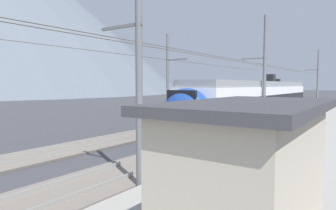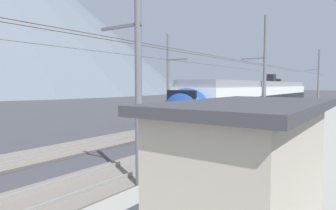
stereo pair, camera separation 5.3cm
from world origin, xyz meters
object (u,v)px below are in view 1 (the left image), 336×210
catenary_mast_east (317,80)px  platform_shelter (251,180)px  catenary_mast_far_side (169,78)px  platform_sign (269,113)px  catenary_mast_west (137,78)px  potted_plant_platform_edge (278,141)px  potted_plant_by_shelter (206,157)px  train_far_track (268,93)px  passenger_walking (224,141)px  train_near_platform (256,101)px  catenary_mast_mid (263,74)px  handbag_beside_passenger (229,158)px

catenary_mast_east → platform_shelter: (-39.76, -4.81, -2.44)m
catenary_mast_east → catenary_mast_far_side: size_ratio=1.00×
catenary_mast_east → platform_sign: catenary_mast_east is taller
catenary_mast_west → potted_plant_platform_edge: 8.38m
catenary_mast_far_side → potted_plant_platform_edge: catenary_mast_far_side is taller
potted_plant_platform_edge → potted_plant_by_shelter: potted_plant_platform_edge is taller
platform_sign → platform_shelter: platform_shelter is taller
train_far_track → passenger_walking: (-34.94, -8.63, -0.92)m
train_near_platform → catenary_mast_far_side: size_ratio=0.60×
catenary_mast_far_side → catenary_mast_mid: bearing=-94.4°
catenary_mast_mid → catenary_mast_far_side: size_ratio=1.00×
catenary_mast_mid → platform_sign: catenary_mast_mid is taller
train_far_track → potted_plant_platform_edge: 32.41m
train_far_track → potted_plant_platform_edge: train_far_track is taller
passenger_walking → potted_plant_by_shelter: passenger_walking is taller
potted_plant_by_shelter → platform_sign: bearing=-7.7°
catenary_mast_east → potted_plant_platform_edge: size_ratio=50.15×
catenary_mast_mid → handbag_beside_passenger: 10.61m
handbag_beside_passenger → catenary_mast_far_side: bearing=44.9°
train_near_platform → catenary_mast_east: 20.78m
train_near_platform → platform_shelter: (-19.14, -6.31, -0.38)m
catenary_mast_east → platform_sign: bearing=-176.0°
train_far_track → catenary_mast_far_side: bearing=175.7°
platform_shelter → catenary_mast_east: bearing=6.9°
train_near_platform → passenger_walking: size_ratio=14.03×
train_far_track → passenger_walking: bearing=-166.1°
platform_shelter → handbag_beside_passenger: bearing=26.5°
catenary_mast_mid → potted_plant_platform_edge: 7.76m
catenary_mast_mid → potted_plant_platform_edge: (-6.33, -2.78, -3.52)m
train_near_platform → platform_shelter: 20.15m
train_near_platform → catenary_mast_west: size_ratio=0.60×
platform_sign → handbag_beside_passenger: platform_sign is taller
train_near_platform → catenary_mast_mid: bearing=-154.2°
catenary_mast_mid → potted_plant_by_shelter: catenary_mast_mid is taller
catenary_mast_mid → potted_plant_by_shelter: 11.72m
train_near_platform → train_far_track: 22.13m
catenary_mast_east → catenary_mast_far_side: catenary_mast_east is taller
handbag_beside_passenger → catenary_mast_west: bearing=156.5°
passenger_walking → potted_plant_platform_edge: (4.04, -1.06, -0.51)m
train_far_track → handbag_beside_passenger: 35.41m
potted_plant_by_shelter → catenary_mast_west: bearing=152.5°
catenary_mast_far_side → handbag_beside_passenger: size_ratio=108.79×
potted_plant_platform_edge → potted_plant_by_shelter: (-4.76, 1.47, -0.03)m
potted_plant_platform_edge → catenary_mast_east: bearing=5.3°
catenary_mast_west → catenary_mast_east: (37.38, -0.01, 0.48)m
catenary_mast_east → handbag_beside_passenger: (-33.48, -1.68, -3.80)m
potted_plant_platform_edge → potted_plant_by_shelter: bearing=162.9°
catenary_mast_west → potted_plant_by_shelter: (2.55, -1.33, -3.04)m
catenary_mast_mid → train_near_platform: bearing=25.8°
catenary_mast_far_side → platform_sign: size_ratio=16.80×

